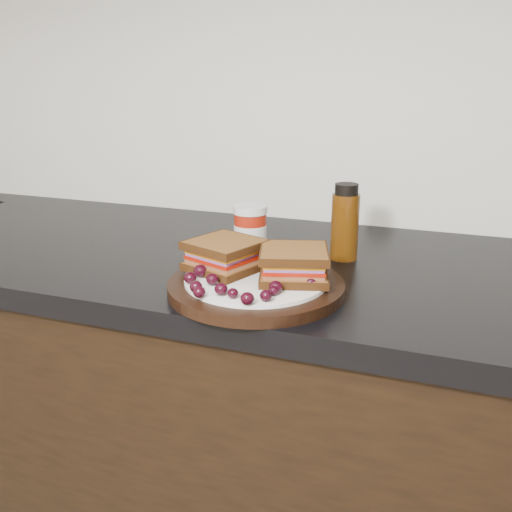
% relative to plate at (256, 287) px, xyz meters
% --- Properties ---
extents(wall_back, '(4.00, 0.01, 2.70)m').
position_rel_plate_xyz_m(wall_back, '(-0.06, 0.48, 0.44)').
color(wall_back, white).
rests_on(wall_back, ground_plane).
extents(base_cabinets, '(3.96, 0.58, 0.86)m').
position_rel_plate_xyz_m(base_cabinets, '(-0.06, 0.18, -0.48)').
color(base_cabinets, black).
rests_on(base_cabinets, ground_plane).
extents(countertop, '(3.98, 0.60, 0.04)m').
position_rel_plate_xyz_m(countertop, '(-0.06, 0.18, -0.03)').
color(countertop, black).
rests_on(countertop, base_cabinets).
extents(plate, '(0.28, 0.28, 0.02)m').
position_rel_plate_xyz_m(plate, '(0.00, 0.00, 0.00)').
color(plate, black).
rests_on(plate, countertop).
extents(sandwich_left, '(0.14, 0.14, 0.05)m').
position_rel_plate_xyz_m(sandwich_left, '(-0.06, 0.02, 0.04)').
color(sandwich_left, brown).
rests_on(sandwich_left, plate).
extents(sandwich_right, '(0.13, 0.13, 0.05)m').
position_rel_plate_xyz_m(sandwich_right, '(0.06, 0.02, 0.04)').
color(sandwich_right, brown).
rests_on(sandwich_right, plate).
extents(grape_0, '(0.02, 0.02, 0.02)m').
position_rel_plate_xyz_m(grape_0, '(-0.09, -0.06, 0.02)').
color(grape_0, black).
rests_on(grape_0, plate).
extents(grape_1, '(0.02, 0.02, 0.02)m').
position_rel_plate_xyz_m(grape_1, '(-0.05, -0.05, 0.02)').
color(grape_1, black).
rests_on(grape_1, plate).
extents(grape_2, '(0.02, 0.02, 0.02)m').
position_rel_plate_xyz_m(grape_2, '(-0.06, -0.09, 0.02)').
color(grape_2, black).
rests_on(grape_2, plate).
extents(grape_3, '(0.02, 0.02, 0.02)m').
position_rel_plate_xyz_m(grape_3, '(-0.05, -0.11, 0.02)').
color(grape_3, black).
rests_on(grape_3, plate).
extents(grape_4, '(0.02, 0.02, 0.02)m').
position_rel_plate_xyz_m(grape_4, '(-0.02, -0.09, 0.02)').
color(grape_4, black).
rests_on(grape_4, plate).
extents(grape_5, '(0.02, 0.02, 0.01)m').
position_rel_plate_xyz_m(grape_5, '(-0.00, -0.09, 0.02)').
color(grape_5, black).
rests_on(grape_5, plate).
extents(grape_6, '(0.02, 0.02, 0.02)m').
position_rel_plate_xyz_m(grape_6, '(0.03, -0.11, 0.02)').
color(grape_6, black).
rests_on(grape_6, plate).
extents(grape_7, '(0.02, 0.02, 0.02)m').
position_rel_plate_xyz_m(grape_7, '(0.05, -0.09, 0.02)').
color(grape_7, black).
rests_on(grape_7, plate).
extents(grape_8, '(0.02, 0.02, 0.01)m').
position_rel_plate_xyz_m(grape_8, '(0.05, -0.06, 0.02)').
color(grape_8, black).
rests_on(grape_8, plate).
extents(grape_9, '(0.02, 0.02, 0.02)m').
position_rel_plate_xyz_m(grape_9, '(0.05, -0.05, 0.02)').
color(grape_9, black).
rests_on(grape_9, plate).
extents(grape_10, '(0.02, 0.02, 0.02)m').
position_rel_plate_xyz_m(grape_10, '(0.09, -0.01, 0.02)').
color(grape_10, black).
rests_on(grape_10, plate).
extents(grape_11, '(0.02, 0.02, 0.02)m').
position_rel_plate_xyz_m(grape_11, '(0.08, 0.00, 0.02)').
color(grape_11, black).
rests_on(grape_11, plate).
extents(grape_12, '(0.02, 0.02, 0.02)m').
position_rel_plate_xyz_m(grape_12, '(0.08, 0.01, 0.02)').
color(grape_12, black).
rests_on(grape_12, plate).
extents(grape_13, '(0.02, 0.02, 0.01)m').
position_rel_plate_xyz_m(grape_13, '(0.07, 0.05, 0.02)').
color(grape_13, black).
rests_on(grape_13, plate).
extents(grape_14, '(0.02, 0.02, 0.02)m').
position_rel_plate_xyz_m(grape_14, '(-0.05, 0.06, 0.02)').
color(grape_14, black).
rests_on(grape_14, plate).
extents(grape_15, '(0.02, 0.02, 0.02)m').
position_rel_plate_xyz_m(grape_15, '(-0.05, 0.03, 0.02)').
color(grape_15, black).
rests_on(grape_15, plate).
extents(grape_16, '(0.02, 0.02, 0.02)m').
position_rel_plate_xyz_m(grape_16, '(-0.08, 0.02, 0.02)').
color(grape_16, black).
rests_on(grape_16, plate).
extents(grape_17, '(0.02, 0.02, 0.02)m').
position_rel_plate_xyz_m(grape_17, '(-0.07, 0.00, 0.02)').
color(grape_17, black).
rests_on(grape_17, plate).
extents(grape_18, '(0.02, 0.02, 0.02)m').
position_rel_plate_xyz_m(grape_18, '(-0.08, -0.03, 0.03)').
color(grape_18, black).
rests_on(grape_18, plate).
extents(grape_19, '(0.02, 0.02, 0.02)m').
position_rel_plate_xyz_m(grape_19, '(-0.06, 0.05, 0.02)').
color(grape_19, black).
rests_on(grape_19, plate).
extents(grape_20, '(0.02, 0.02, 0.02)m').
position_rel_plate_xyz_m(grape_20, '(-0.04, 0.02, 0.02)').
color(grape_20, black).
rests_on(grape_20, plate).
extents(grape_21, '(0.02, 0.02, 0.02)m').
position_rel_plate_xyz_m(grape_21, '(-0.07, 0.01, 0.02)').
color(grape_21, black).
rests_on(grape_21, plate).
extents(condiment_jar, '(0.08, 0.08, 0.10)m').
position_rel_plate_xyz_m(condiment_jar, '(-0.08, 0.18, 0.04)').
color(condiment_jar, '#9B1B0B').
rests_on(condiment_jar, countertop).
extents(oil_bottle, '(0.06, 0.06, 0.14)m').
position_rel_plate_xyz_m(oil_bottle, '(0.09, 0.22, 0.06)').
color(oil_bottle, '#472407').
rests_on(oil_bottle, countertop).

